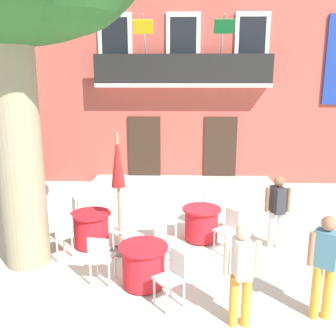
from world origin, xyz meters
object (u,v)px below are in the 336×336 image
cafe_table_front (91,229)px  pedestrian_near_entrance (242,270)px  cafe_table_middle (144,265)px  cafe_chair_near_tree_2 (229,227)px  cafe_chair_middle_1 (173,274)px  pedestrian_by_tree (277,208)px  cafe_chair_near_tree_1 (168,219)px  cafe_chair_front_1 (125,225)px  cafe_chair_middle_0 (101,256)px  cafe_umbrella (118,176)px  pedestrian_mid_plaza (325,262)px  cafe_chair_front_2 (80,213)px  cafe_table_near_tree (201,224)px  cafe_chair_front_0 (62,234)px  cafe_chair_near_tree_0 (210,207)px  cafe_chair_middle_2 (165,242)px

cafe_table_front → pedestrian_near_entrance: 3.87m
cafe_table_middle → cafe_chair_near_tree_2: bearing=40.8°
cafe_chair_middle_1 → cafe_table_front: cafe_chair_middle_1 is taller
pedestrian_by_tree → cafe_chair_near_tree_1: bearing=174.4°
pedestrian_by_tree → cafe_chair_front_1: bearing=-177.2°
cafe_table_front → cafe_table_middle: bearing=-50.8°
cafe_chair_middle_0 → cafe_chair_middle_1: same height
cafe_chair_near_tree_2 → cafe_chair_front_1: size_ratio=1.00×
cafe_chair_middle_1 → cafe_umbrella: size_ratio=0.36×
cafe_umbrella → pedestrian_mid_plaza: cafe_umbrella is taller
pedestrian_near_entrance → cafe_chair_front_2: bearing=134.7°
cafe_chair_middle_0 → cafe_table_front: 1.63m
cafe_umbrella → pedestrian_by_tree: (3.30, 0.37, -0.77)m
cafe_table_near_tree → cafe_chair_front_0: bearing=-160.9°
cafe_chair_near_tree_1 → cafe_chair_front_0: size_ratio=1.00×
cafe_chair_middle_0 → pedestrian_near_entrance: pedestrian_near_entrance is taller
cafe_table_near_tree → cafe_chair_middle_0: (-1.87, -1.92, 0.14)m
cafe_chair_near_tree_0 → cafe_table_front: 2.87m
cafe_table_front → pedestrian_mid_plaza: pedestrian_mid_plaza is taller
cafe_chair_near_tree_2 → cafe_chair_front_2: 3.44m
cafe_chair_near_tree_1 → pedestrian_by_tree: pedestrian_by_tree is taller
cafe_chair_near_tree_1 → cafe_umbrella: 1.62m
cafe_chair_middle_0 → pedestrian_by_tree: (3.44, 1.59, 0.37)m
cafe_chair_front_0 → cafe_umbrella: bearing=14.1°
pedestrian_mid_plaza → cafe_chair_front_2: bearing=145.9°
cafe_chair_near_tree_2 → cafe_chair_middle_1: same height
cafe_chair_middle_2 → cafe_table_front: 1.86m
cafe_chair_front_2 → pedestrian_near_entrance: bearing=-45.3°
cafe_table_near_tree → cafe_chair_near_tree_1: 0.77m
cafe_chair_front_2 → pedestrian_mid_plaza: (4.48, -3.03, 0.40)m
cafe_chair_middle_1 → cafe_chair_front_0: 2.72m
cafe_chair_middle_2 → cafe_table_front: cafe_chair_middle_2 is taller
cafe_chair_front_0 → cafe_umbrella: 1.63m
cafe_chair_middle_1 → cafe_chair_front_0: (-2.26, 1.51, 0.00)m
cafe_chair_near_tree_1 → cafe_chair_front_0: bearing=-157.3°
cafe_chair_middle_1 → cafe_chair_front_2: bearing=128.9°
cafe_table_near_tree → cafe_table_middle: bearing=-119.7°
cafe_chair_middle_2 → pedestrian_near_entrance: (1.18, -1.72, 0.37)m
cafe_chair_middle_2 → cafe_chair_middle_0: bearing=-149.8°
cafe_table_middle → cafe_chair_middle_0: (-0.75, 0.04, 0.14)m
cafe_chair_near_tree_0 → cafe_chair_middle_0: (-2.12, -2.63, 0.00)m
cafe_chair_near_tree_2 → cafe_chair_middle_2: 1.52m
cafe_chair_near_tree_0 → cafe_chair_near_tree_2: bearing=-76.6°
cafe_table_middle → pedestrian_mid_plaza: (2.78, -0.83, 0.54)m
pedestrian_mid_plaza → cafe_chair_near_tree_2: bearing=116.3°
cafe_chair_near_tree_1 → cafe_chair_front_2: size_ratio=1.00×
cafe_chair_middle_1 → cafe_chair_near_tree_2: bearing=60.1°
pedestrian_by_tree → cafe_chair_near_tree_2: bearing=-169.4°
cafe_chair_front_0 → cafe_table_near_tree: bearing=19.1°
cafe_umbrella → pedestrian_by_tree: cafe_umbrella is taller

